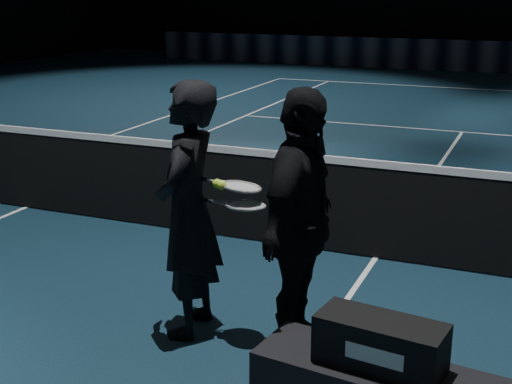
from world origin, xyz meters
TOP-DOWN VIEW (x-y plane):
  - floor at (0.00, 0.00)m, footprint 36.00×36.00m
  - court_lines at (0.00, 0.00)m, footprint 10.98×23.78m
  - net_mesh at (0.00, 0.00)m, footprint 12.80×0.02m
  - net_tape at (0.00, 0.00)m, footprint 12.80×0.03m
  - sponsor_backdrop at (0.00, 15.50)m, footprint 22.00×0.15m
  - racket_bag at (0.64, -2.67)m, footprint 0.75×0.40m
  - bag_signature at (0.64, -2.82)m, footprint 0.33×0.05m
  - player_a at (-0.94, -1.94)m, footprint 0.53×0.74m
  - player_b at (-0.09, -1.95)m, footprint 0.47×1.10m
  - racket_lower at (-0.49, -1.95)m, footprint 0.68×0.23m
  - racket_upper at (-0.54, -1.91)m, footprint 0.69×0.26m
  - tennis_balls at (-0.69, -1.94)m, footprint 0.12×0.10m

SIDE VIEW (x-z plane):
  - floor at x=0.00m, z-range 0.00..0.00m
  - court_lines at x=0.00m, z-range 0.00..0.01m
  - net_mesh at x=0.00m, z-range 0.02..0.88m
  - sponsor_backdrop at x=0.00m, z-range 0.00..0.90m
  - racket_bag at x=0.64m, z-range 0.43..0.71m
  - bag_signature at x=0.64m, z-range 0.52..0.62m
  - net_tape at x=0.00m, z-range 0.88..0.95m
  - player_a at x=-0.94m, z-range 0.00..1.87m
  - player_b at x=-0.09m, z-range 0.00..1.87m
  - racket_lower at x=-0.49m, z-range 1.02..1.05m
  - racket_upper at x=-0.54m, z-range 1.10..1.20m
  - tennis_balls at x=-0.69m, z-range 1.11..1.23m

